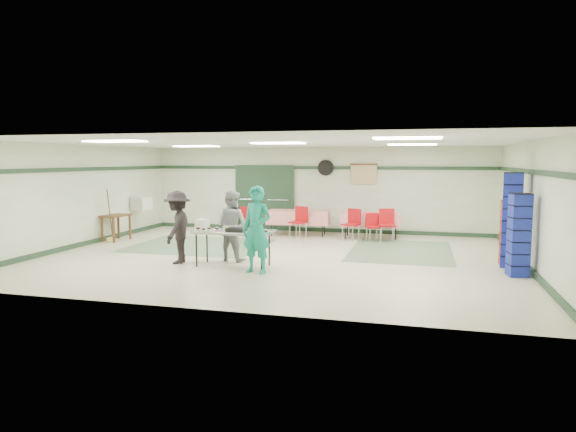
% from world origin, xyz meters
% --- Properties ---
extents(floor, '(11.00, 11.00, 0.00)m').
position_xyz_m(floor, '(0.00, 0.00, 0.00)').
color(floor, beige).
rests_on(floor, ground).
extents(ceiling, '(11.00, 11.00, 0.00)m').
position_xyz_m(ceiling, '(0.00, 0.00, 2.70)').
color(ceiling, white).
rests_on(ceiling, wall_back).
extents(wall_back, '(11.00, 0.00, 11.00)m').
position_xyz_m(wall_back, '(0.00, 4.50, 1.35)').
color(wall_back, silver).
rests_on(wall_back, floor).
extents(wall_front, '(11.00, 0.00, 11.00)m').
position_xyz_m(wall_front, '(0.00, -4.50, 1.35)').
color(wall_front, silver).
rests_on(wall_front, floor).
extents(wall_left, '(0.00, 9.00, 9.00)m').
position_xyz_m(wall_left, '(-5.50, 0.00, 1.35)').
color(wall_left, silver).
rests_on(wall_left, floor).
extents(wall_right, '(0.00, 9.00, 9.00)m').
position_xyz_m(wall_right, '(5.50, 0.00, 1.35)').
color(wall_right, silver).
rests_on(wall_right, floor).
extents(trim_back, '(11.00, 0.06, 0.10)m').
position_xyz_m(trim_back, '(0.00, 4.47, 2.05)').
color(trim_back, '#1F3924').
rests_on(trim_back, wall_back).
extents(baseboard_back, '(11.00, 0.06, 0.12)m').
position_xyz_m(baseboard_back, '(0.00, 4.47, 0.06)').
color(baseboard_back, '#1F3924').
rests_on(baseboard_back, floor).
extents(trim_left, '(0.06, 9.00, 0.10)m').
position_xyz_m(trim_left, '(-5.47, 0.00, 2.05)').
color(trim_left, '#1F3924').
rests_on(trim_left, wall_back).
extents(baseboard_left, '(0.06, 9.00, 0.12)m').
position_xyz_m(baseboard_left, '(-5.47, 0.00, 0.06)').
color(baseboard_left, '#1F3924').
rests_on(baseboard_left, floor).
extents(trim_right, '(0.06, 9.00, 0.10)m').
position_xyz_m(trim_right, '(5.47, 0.00, 2.05)').
color(trim_right, '#1F3924').
rests_on(trim_right, wall_back).
extents(baseboard_right, '(0.06, 9.00, 0.12)m').
position_xyz_m(baseboard_right, '(5.47, 0.00, 0.06)').
color(baseboard_right, '#1F3924').
rests_on(baseboard_right, floor).
extents(green_patch_a, '(3.50, 3.00, 0.01)m').
position_xyz_m(green_patch_a, '(-2.50, 1.00, 0.00)').
color(green_patch_a, '#5B7A59').
rests_on(green_patch_a, floor).
extents(green_patch_b, '(2.50, 3.50, 0.01)m').
position_xyz_m(green_patch_b, '(2.80, 1.50, 0.00)').
color(green_patch_b, '#5B7A59').
rests_on(green_patch_b, floor).
extents(double_door_left, '(0.90, 0.06, 2.10)m').
position_xyz_m(double_door_left, '(-2.20, 4.44, 1.05)').
color(double_door_left, gray).
rests_on(double_door_left, floor).
extents(double_door_right, '(0.90, 0.06, 2.10)m').
position_xyz_m(double_door_right, '(-1.25, 4.44, 1.05)').
color(double_door_right, gray).
rests_on(double_door_right, floor).
extents(door_frame, '(2.00, 0.03, 2.15)m').
position_xyz_m(door_frame, '(-1.73, 4.42, 1.05)').
color(door_frame, '#1F3924').
rests_on(door_frame, floor).
extents(wall_fan, '(0.50, 0.10, 0.50)m').
position_xyz_m(wall_fan, '(0.30, 4.44, 2.05)').
color(wall_fan, black).
rests_on(wall_fan, wall_back).
extents(scroll_banner, '(0.80, 0.02, 0.60)m').
position_xyz_m(scroll_banner, '(1.50, 4.44, 1.85)').
color(scroll_banner, tan).
rests_on(scroll_banner, wall_back).
extents(serving_table, '(1.70, 0.70, 0.76)m').
position_xyz_m(serving_table, '(-0.64, -1.33, 0.71)').
color(serving_table, '#9C9C98').
rests_on(serving_table, floor).
extents(sheet_tray_right, '(0.61, 0.47, 0.02)m').
position_xyz_m(sheet_tray_right, '(-0.03, -1.32, 0.77)').
color(sheet_tray_right, silver).
rests_on(sheet_tray_right, serving_table).
extents(sheet_tray_mid, '(0.54, 0.41, 0.02)m').
position_xyz_m(sheet_tray_mid, '(-0.72, -1.23, 0.77)').
color(sheet_tray_mid, silver).
rests_on(sheet_tray_mid, serving_table).
extents(sheet_tray_left, '(0.57, 0.44, 0.02)m').
position_xyz_m(sheet_tray_left, '(-1.24, -1.41, 0.77)').
color(sheet_tray_left, silver).
rests_on(sheet_tray_left, serving_table).
extents(baking_pan, '(0.46, 0.29, 0.08)m').
position_xyz_m(baking_pan, '(-0.53, -1.34, 0.80)').
color(baking_pan, black).
rests_on(baking_pan, serving_table).
extents(foam_box_stack, '(0.26, 0.24, 0.24)m').
position_xyz_m(foam_box_stack, '(-1.40, -1.24, 0.88)').
color(foam_box_stack, white).
rests_on(foam_box_stack, serving_table).
extents(volunteer_teal, '(0.73, 0.56, 1.78)m').
position_xyz_m(volunteer_teal, '(0.06, -1.82, 0.89)').
color(volunteer_teal, '#15947E').
rests_on(volunteer_teal, floor).
extents(volunteer_grey, '(0.91, 0.78, 1.61)m').
position_xyz_m(volunteer_grey, '(-0.90, -0.75, 0.80)').
color(volunteer_grey, gray).
rests_on(volunteer_grey, floor).
extents(volunteer_dark, '(0.76, 1.13, 1.62)m').
position_xyz_m(volunteer_dark, '(-1.95, -1.33, 0.81)').
color(volunteer_dark, black).
rests_on(volunteer_dark, floor).
extents(dining_table_a, '(1.75, 0.83, 0.77)m').
position_xyz_m(dining_table_a, '(1.84, 3.50, 0.57)').
color(dining_table_a, red).
rests_on(dining_table_a, floor).
extents(dining_table_b, '(1.92, 0.98, 0.77)m').
position_xyz_m(dining_table_b, '(-0.36, 3.50, 0.57)').
color(dining_table_b, red).
rests_on(dining_table_b, floor).
extents(chair_a, '(0.49, 0.49, 0.80)m').
position_xyz_m(chair_a, '(1.95, 2.92, 0.49)').
color(chair_a, '#B00E11').
rests_on(chair_a, floor).
extents(chair_b, '(0.56, 0.56, 0.91)m').
position_xyz_m(chair_b, '(1.37, 2.93, 0.56)').
color(chair_b, '#B00E11').
rests_on(chair_b, floor).
extents(chair_c, '(0.50, 0.50, 0.93)m').
position_xyz_m(chair_c, '(2.34, 2.94, 0.57)').
color(chair_c, '#B00E11').
rests_on(chair_c, floor).
extents(chair_d, '(0.55, 0.55, 0.94)m').
position_xyz_m(chair_d, '(-0.18, 2.94, 0.57)').
color(chair_d, '#B00E11').
rests_on(chair_d, floor).
extents(chair_loose_a, '(0.48, 0.49, 0.79)m').
position_xyz_m(chair_loose_a, '(-2.21, 3.97, 0.48)').
color(chair_loose_a, '#B00E11').
rests_on(chair_loose_a, floor).
extents(chair_loose_b, '(0.39, 0.39, 0.82)m').
position_xyz_m(chair_loose_b, '(-2.63, 3.78, 0.50)').
color(chair_loose_b, '#B00E11').
rests_on(chair_loose_b, floor).
extents(crate_stack_blue_a, '(0.45, 0.45, 2.04)m').
position_xyz_m(crate_stack_blue_a, '(5.15, 0.10, 1.02)').
color(crate_stack_blue_a, navy).
rests_on(crate_stack_blue_a, floor).
extents(crate_stack_red, '(0.37, 0.37, 1.42)m').
position_xyz_m(crate_stack_red, '(5.15, 0.36, 0.71)').
color(crate_stack_red, '#A62010').
rests_on(crate_stack_red, floor).
extents(crate_stack_blue_b, '(0.41, 0.41, 1.65)m').
position_xyz_m(crate_stack_blue_b, '(5.15, -0.81, 0.82)').
color(crate_stack_blue_b, navy).
rests_on(crate_stack_blue_b, floor).
extents(printer_table, '(0.64, 0.88, 0.74)m').
position_xyz_m(printer_table, '(-5.15, 1.16, 0.63)').
color(printer_table, brown).
rests_on(printer_table, floor).
extents(office_printer, '(0.60, 0.56, 0.40)m').
position_xyz_m(office_printer, '(-5.15, 2.56, 0.95)').
color(office_printer, beige).
rests_on(office_printer, printer_table).
extents(broom, '(0.09, 0.23, 1.46)m').
position_xyz_m(broom, '(-5.23, 1.01, 0.76)').
color(broom, brown).
rests_on(broom, floor).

